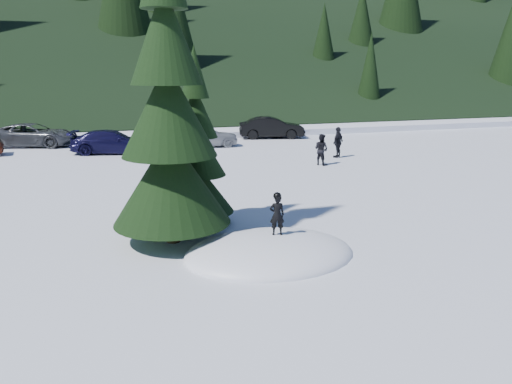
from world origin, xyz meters
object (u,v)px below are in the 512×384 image
object	(u,v)px
car_3	(112,142)
car_5	(272,128)
spruce_tall	(169,122)
child_skier	(277,215)
car_2	(33,135)
car_4	(203,135)
spruce_short	(197,157)
adult_0	(321,150)
adult_1	(338,142)

from	to	relation	value
car_3	car_5	world-z (taller)	car_5
spruce_tall	car_5	xyz separation A→B (m)	(9.95, 19.52, -2.58)
spruce_tall	child_skier	bearing A→B (deg)	-34.21
car_2	car_4	size ratio (longest dim) A/B	1.22
spruce_tall	spruce_short	world-z (taller)	spruce_tall
child_skier	car_4	xyz separation A→B (m)	(2.08, 18.62, -0.29)
car_2	car_3	bearing A→B (deg)	-116.88
adult_0	car_5	bearing A→B (deg)	-36.02
adult_0	car_4	size ratio (longest dim) A/B	0.37
adult_1	car_2	bearing A→B (deg)	-65.86
car_4	spruce_short	bearing A→B (deg)	167.29
car_5	car_3	bearing A→B (deg)	120.43
car_2	car_4	distance (m)	10.65
spruce_tall	child_skier	size ratio (longest dim) A/B	8.09
spruce_short	adult_0	world-z (taller)	spruce_short
adult_1	adult_0	bearing A→B (deg)	7.96
spruce_short	car_5	distance (m)	20.26
adult_1	car_5	xyz separation A→B (m)	(-0.74, 8.57, -0.09)
car_4	car_5	world-z (taller)	car_5
car_2	car_3	distance (m)	6.29
spruce_short	car_5	world-z (taller)	spruce_short
spruce_short	spruce_tall	bearing A→B (deg)	-125.54
spruce_tall	adult_0	world-z (taller)	spruce_tall
spruce_tall	spruce_short	xyz separation A→B (m)	(1.00, 1.40, -1.22)
adult_0	car_5	distance (m)	10.33
spruce_tall	car_2	bearing A→B (deg)	105.04
spruce_short	car_4	bearing A→B (deg)	77.22
adult_1	car_3	world-z (taller)	adult_1
child_skier	adult_1	bearing A→B (deg)	-110.97
car_3	car_5	distance (m)	11.39
spruce_short	child_skier	bearing A→B (deg)	-64.69
spruce_tall	car_2	size ratio (longest dim) A/B	1.66
spruce_tall	adult_1	world-z (taller)	spruce_tall
car_2	child_skier	bearing A→B (deg)	-143.76
car_2	car_4	xyz separation A→B (m)	(10.04, -3.55, 0.00)
car_3	car_5	bearing A→B (deg)	-59.10
child_skier	car_5	distance (m)	22.47
spruce_short	car_3	xyz separation A→B (m)	(-1.93, 14.79, -1.44)
spruce_short	child_skier	distance (m)	3.56
child_skier	adult_1	xyz separation A→B (m)	(8.24, 12.61, -0.18)
child_skier	car_3	world-z (taller)	child_skier
child_skier	car_2	distance (m)	23.56
spruce_short	car_4	size ratio (longest dim) A/B	1.27
spruce_short	adult_0	size ratio (longest dim) A/B	3.44
spruce_short	car_3	size ratio (longest dim) A/B	1.17
spruce_tall	car_2	xyz separation A→B (m)	(-5.51, 20.51, -2.60)
child_skier	adult_0	size ratio (longest dim) A/B	0.68
adult_0	child_skier	bearing A→B (deg)	119.40
car_2	spruce_tall	bearing A→B (deg)	-148.47
car_3	adult_1	bearing A→B (deg)	-100.37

